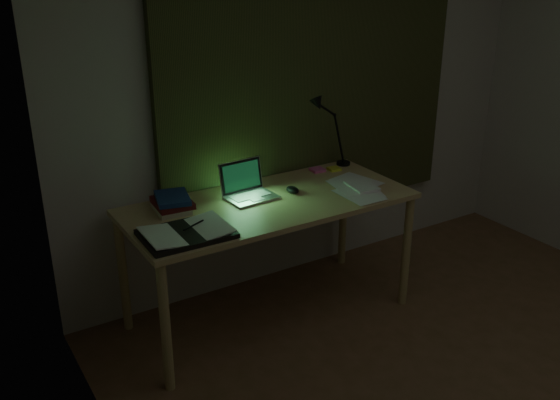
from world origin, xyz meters
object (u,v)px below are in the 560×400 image
at_px(desk, 270,260).
at_px(loose_papers, 353,187).
at_px(open_textbook, 186,233).
at_px(desk_lamp, 345,129).
at_px(book_stack, 172,202).
at_px(laptop, 252,182).

bearing_deg(desk, loose_papers, -9.82).
relative_size(open_textbook, desk_lamp, 0.90).
relative_size(book_stack, loose_papers, 0.67).
xyz_separation_m(laptop, loose_papers, (0.61, -0.18, -0.09)).
distance_m(desk, laptop, 0.50).
bearing_deg(laptop, desk, -55.28).
height_order(laptop, loose_papers, laptop).
xyz_separation_m(desk, book_stack, (-0.53, 0.17, 0.43)).
bearing_deg(open_textbook, laptop, 27.93).
height_order(desk, book_stack, book_stack).
relative_size(laptop, open_textbook, 0.71).
height_order(book_stack, desk_lamp, desk_lamp).
height_order(open_textbook, desk_lamp, desk_lamp).
bearing_deg(loose_papers, open_textbook, -175.54).
xyz_separation_m(desk, laptop, (-0.07, 0.09, 0.49)).
height_order(loose_papers, desk_lamp, desk_lamp).
distance_m(laptop, open_textbook, 0.60).
xyz_separation_m(desk, loose_papers, (0.54, -0.09, 0.40)).
bearing_deg(desk_lamp, loose_papers, -107.35).
distance_m(desk, desk_lamp, 1.04).
distance_m(open_textbook, loose_papers, 1.15).
relative_size(desk, open_textbook, 3.75).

